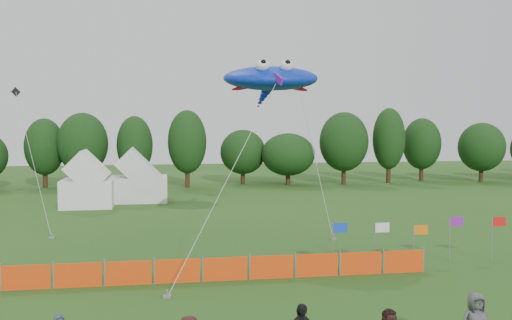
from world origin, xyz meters
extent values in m
cylinder|color=#382314|center=(-15.73, 46.21, 1.19)|extent=(0.50, 0.50, 2.38)
ellipsoid|color=black|center=(-15.73, 46.21, 4.30)|extent=(4.09, 4.09, 5.35)
cylinder|color=#382314|center=(-11.75, 45.39, 1.29)|extent=(0.50, 0.50, 2.57)
ellipsoid|color=black|center=(-11.75, 45.39, 4.64)|extent=(5.20, 5.20, 5.79)
cylinder|color=#382314|center=(-6.44, 45.32, 1.23)|extent=(0.50, 0.50, 2.46)
ellipsoid|color=black|center=(-6.44, 45.32, 4.45)|extent=(3.78, 3.78, 5.55)
cylinder|color=#382314|center=(-0.99, 43.92, 1.33)|extent=(0.50, 0.50, 2.66)
ellipsoid|color=black|center=(-0.99, 43.92, 4.81)|extent=(4.05, 4.05, 5.99)
cylinder|color=#382314|center=(5.28, 46.53, 0.99)|extent=(0.50, 0.50, 1.98)
ellipsoid|color=black|center=(5.28, 46.53, 3.58)|extent=(5.06, 5.06, 4.46)
cylinder|color=#382314|center=(9.99, 44.56, 0.93)|extent=(0.50, 0.50, 1.86)
ellipsoid|color=black|center=(9.99, 44.56, 3.35)|extent=(5.86, 5.86, 4.18)
cylinder|color=#382314|center=(16.28, 44.38, 1.31)|extent=(0.50, 0.50, 2.62)
ellipsoid|color=black|center=(16.28, 44.38, 4.73)|extent=(5.41, 5.41, 5.89)
cylinder|color=#382314|center=(21.78, 44.99, 1.39)|extent=(0.50, 0.50, 2.78)
ellipsoid|color=black|center=(21.78, 44.99, 5.02)|extent=(3.67, 3.67, 6.26)
cylinder|color=#382314|center=(26.67, 46.88, 1.21)|extent=(0.50, 0.50, 2.42)
ellipsoid|color=black|center=(26.67, 46.88, 4.36)|extent=(4.46, 4.46, 5.44)
cylinder|color=#382314|center=(32.69, 44.13, 1.12)|extent=(0.50, 0.50, 2.24)
ellipsoid|color=black|center=(32.69, 44.13, 4.04)|extent=(5.26, 5.26, 5.03)
cube|color=white|center=(-9.53, 31.09, 1.11)|extent=(4.03, 4.03, 2.21)
cube|color=silver|center=(-5.64, 33.72, 1.07)|extent=(4.85, 3.88, 2.13)
cube|color=#EB420D|center=(-9.08, 7.49, 0.50)|extent=(1.90, 0.06, 1.00)
cube|color=#EB420D|center=(-7.08, 7.49, 0.50)|extent=(1.90, 0.06, 1.00)
cube|color=#EB420D|center=(-5.08, 7.49, 0.50)|extent=(1.90, 0.06, 1.00)
cube|color=#EB420D|center=(-3.08, 7.49, 0.50)|extent=(1.90, 0.06, 1.00)
cube|color=#EB420D|center=(-1.08, 7.49, 0.50)|extent=(1.90, 0.06, 1.00)
cube|color=#EB420D|center=(0.92, 7.49, 0.50)|extent=(1.90, 0.06, 1.00)
cube|color=#EB420D|center=(2.92, 7.49, 0.50)|extent=(1.90, 0.06, 1.00)
cube|color=#EB420D|center=(4.92, 7.49, 0.50)|extent=(1.90, 0.06, 1.00)
cube|color=#EB420D|center=(6.92, 7.49, 0.50)|extent=(1.90, 0.06, 1.00)
cylinder|color=gray|center=(4.00, 8.70, 1.05)|extent=(0.06, 0.06, 2.10)
cube|color=blue|center=(4.35, 8.70, 1.88)|extent=(0.70, 0.02, 0.45)
cylinder|color=gray|center=(6.00, 8.62, 1.04)|extent=(0.06, 0.06, 2.07)
cube|color=white|center=(6.35, 8.62, 1.85)|extent=(0.70, 0.02, 0.45)
cylinder|color=gray|center=(8.00, 8.80, 0.94)|extent=(0.06, 0.06, 1.87)
cube|color=orange|center=(8.35, 8.80, 1.65)|extent=(0.70, 0.02, 0.45)
cylinder|color=gray|center=(10.00, 9.15, 1.07)|extent=(0.06, 0.06, 2.15)
cube|color=purple|center=(10.35, 9.15, 1.92)|extent=(0.70, 0.02, 0.45)
cylinder|color=gray|center=(12.00, 8.78, 1.07)|extent=(0.06, 0.06, 2.15)
cube|color=red|center=(12.35, 8.78, 1.92)|extent=(0.70, 0.02, 0.45)
ellipsoid|color=#0F33E0|center=(2.15, 14.08, 9.08)|extent=(5.54, 4.47, 1.78)
sphere|color=white|center=(1.51, 12.98, 9.63)|extent=(0.71, 0.71, 0.71)
sphere|color=white|center=(2.78, 12.98, 9.63)|extent=(0.71, 0.71, 0.71)
ellipsoid|color=red|center=(0.79, 14.25, 8.61)|extent=(1.50, 0.65, 0.23)
ellipsoid|color=red|center=(3.51, 14.25, 8.61)|extent=(1.50, 0.65, 0.23)
cube|color=purple|center=(2.15, 12.13, 8.91)|extent=(0.37, 0.96, 0.70)
cylinder|color=#A5A5A5|center=(-0.69, 8.94, 4.39)|extent=(5.71, 6.96, 8.80)
cube|color=gray|center=(-3.53, 5.47, 0.05)|extent=(0.30, 0.30, 0.10)
cube|color=white|center=(4.82, 19.20, 9.58)|extent=(1.10, 0.31, 1.10)
cylinder|color=#A5A5A5|center=(5.41, 17.10, 4.79)|extent=(1.22, 4.24, 9.59)
cube|color=gray|center=(6.00, 15.00, 0.05)|extent=(0.30, 0.30, 0.10)
cube|color=black|center=(-14.18, 28.21, 9.00)|extent=(0.71, 0.21, 0.71)
cylinder|color=#A5A5A5|center=(-12.09, 23.11, 4.50)|extent=(4.21, 10.24, 9.02)
cube|color=gray|center=(-10.00, 18.00, 0.05)|extent=(0.30, 0.30, 0.10)
camera|label=1|loc=(-3.70, -16.13, 6.59)|focal=40.00mm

